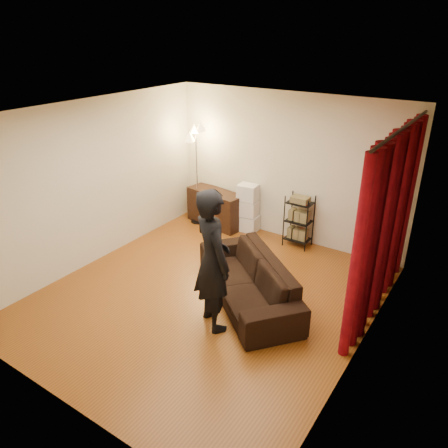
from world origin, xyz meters
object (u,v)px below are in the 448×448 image
Objects in this scene: storage_boxes at (248,208)px; wire_shelf at (299,221)px; person at (213,261)px; sofa at (248,279)px; floor_lamp at (197,176)px; media_cabinet at (216,208)px.

wire_shelf is at bearing -1.84° from storage_boxes.
person is 2.00× the size of wire_shelf.
sofa is 2.00m from wire_shelf.
floor_lamp reaches higher than sofa.
floor_lamp is (-1.07, -0.20, 0.52)m from storage_boxes.
person is at bearing -46.25° from media_cabinet.
floor_lamp is at bearing -168.21° from wire_shelf.
storage_boxes is (-1.22, 2.02, 0.15)m from sofa.
person is 3.40m from floor_lamp.
wire_shelf reaches higher than sofa.
wire_shelf is at bearing 11.24° from media_cabinet.
wire_shelf reaches higher than storage_boxes.
person is 2.03× the size of storage_boxes.
floor_lamp is (-2.28, 1.83, 0.67)m from sofa.
person is (-0.08, -0.77, 0.64)m from sofa.
media_cabinet is (-1.83, 2.70, -0.62)m from person.
sofa is 2.35× the size of storage_boxes.
wire_shelf is (1.09, -0.03, 0.01)m from storage_boxes.
storage_boxes is (-1.13, 2.79, -0.49)m from person.
sofa is at bearing -64.22° from person.
media_cabinet reaches higher than sofa.
storage_boxes is 0.99× the size of wire_shelf.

